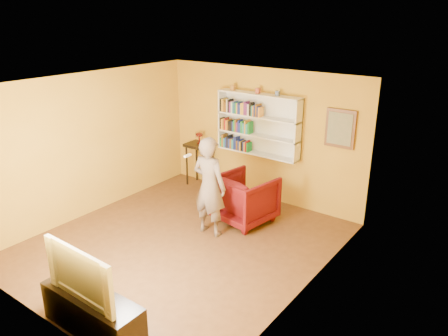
{
  "coord_description": "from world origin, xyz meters",
  "views": [
    {
      "loc": [
        4.46,
        -4.83,
        3.75
      ],
      "look_at": [
        0.34,
        0.75,
        1.22
      ],
      "focal_mm": 35.0,
      "sensor_mm": 36.0,
      "label": 1
    }
  ],
  "objects_px": {
    "armchair": "(245,198)",
    "bookshelf": "(260,124)",
    "ruby_lustre": "(199,136)",
    "person": "(209,187)",
    "console_table": "(199,151)",
    "tv_cabinet": "(93,313)",
    "television": "(88,271)"
  },
  "relations": [
    {
      "from": "television",
      "to": "tv_cabinet",
      "type": "bearing_deg",
      "value": 0.0
    },
    {
      "from": "armchair",
      "to": "console_table",
      "type": "bearing_deg",
      "value": -17.04
    },
    {
      "from": "armchair",
      "to": "television",
      "type": "bearing_deg",
      "value": 102.2
    },
    {
      "from": "bookshelf",
      "to": "console_table",
      "type": "distance_m",
      "value": 1.66
    },
    {
      "from": "ruby_lustre",
      "to": "person",
      "type": "bearing_deg",
      "value": -46.21
    },
    {
      "from": "person",
      "to": "tv_cabinet",
      "type": "bearing_deg",
      "value": 96.79
    },
    {
      "from": "console_table",
      "to": "tv_cabinet",
      "type": "distance_m",
      "value": 4.96
    },
    {
      "from": "armchair",
      "to": "tv_cabinet",
      "type": "xyz_separation_m",
      "value": [
        0.19,
        -3.6,
        -0.19
      ]
    },
    {
      "from": "console_table",
      "to": "ruby_lustre",
      "type": "distance_m",
      "value": 0.35
    },
    {
      "from": "bookshelf",
      "to": "person",
      "type": "bearing_deg",
      "value": -85.44
    },
    {
      "from": "bookshelf",
      "to": "armchair",
      "type": "height_order",
      "value": "bookshelf"
    },
    {
      "from": "ruby_lustre",
      "to": "tv_cabinet",
      "type": "height_order",
      "value": "ruby_lustre"
    },
    {
      "from": "armchair",
      "to": "television",
      "type": "relative_size",
      "value": 0.84
    },
    {
      "from": "tv_cabinet",
      "to": "bookshelf",
      "type": "bearing_deg",
      "value": 96.88
    },
    {
      "from": "ruby_lustre",
      "to": "armchair",
      "type": "height_order",
      "value": "ruby_lustre"
    },
    {
      "from": "person",
      "to": "tv_cabinet",
      "type": "relative_size",
      "value": 1.22
    },
    {
      "from": "ruby_lustre",
      "to": "bookshelf",
      "type": "bearing_deg",
      "value": 6.29
    },
    {
      "from": "bookshelf",
      "to": "armchair",
      "type": "relative_size",
      "value": 1.81
    },
    {
      "from": "ruby_lustre",
      "to": "tv_cabinet",
      "type": "bearing_deg",
      "value": -65.94
    },
    {
      "from": "ruby_lustre",
      "to": "console_table",
      "type": "bearing_deg",
      "value": -57.99
    },
    {
      "from": "armchair",
      "to": "bookshelf",
      "type": "bearing_deg",
      "value": -61.24
    },
    {
      "from": "console_table",
      "to": "tv_cabinet",
      "type": "height_order",
      "value": "console_table"
    },
    {
      "from": "ruby_lustre",
      "to": "person",
      "type": "distance_m",
      "value": 2.32
    },
    {
      "from": "bookshelf",
      "to": "ruby_lustre",
      "type": "distance_m",
      "value": 1.52
    },
    {
      "from": "bookshelf",
      "to": "armchair",
      "type": "distance_m",
      "value": 1.6
    },
    {
      "from": "person",
      "to": "television",
      "type": "relative_size",
      "value": 1.5
    },
    {
      "from": "console_table",
      "to": "armchair",
      "type": "distance_m",
      "value": 2.06
    },
    {
      "from": "console_table",
      "to": "television",
      "type": "bearing_deg",
      "value": -65.94
    },
    {
      "from": "bookshelf",
      "to": "tv_cabinet",
      "type": "bearing_deg",
      "value": -83.12
    },
    {
      "from": "armchair",
      "to": "television",
      "type": "xyz_separation_m",
      "value": [
        0.19,
        -3.6,
        0.41
      ]
    },
    {
      "from": "bookshelf",
      "to": "person",
      "type": "xyz_separation_m",
      "value": [
        0.15,
        -1.82,
        -0.71
      ]
    },
    {
      "from": "bookshelf",
      "to": "person",
      "type": "relative_size",
      "value": 1.02
    }
  ]
}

